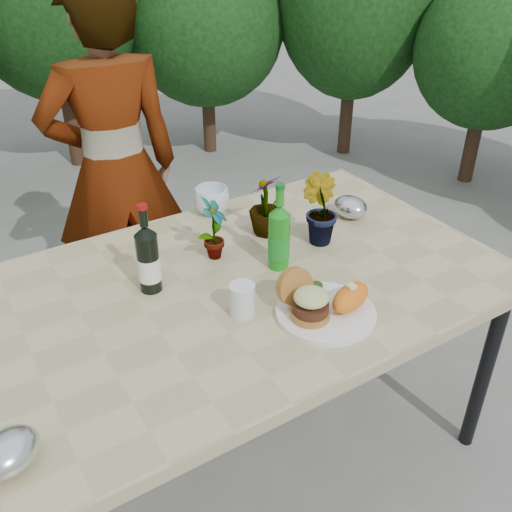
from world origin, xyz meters
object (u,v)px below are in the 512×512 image
patio_table (242,296)px  dinner_plate (326,312)px  person (115,171)px  wine_bottle (148,260)px

patio_table → dinner_plate: bearing=-67.5°
patio_table → dinner_plate: (0.11, -0.27, 0.06)m
person → dinner_plate: bearing=104.2°
dinner_plate → patio_table: bearing=112.5°
dinner_plate → wine_bottle: wine_bottle is taller
patio_table → wine_bottle: (-0.25, 0.10, 0.16)m
wine_bottle → person: 0.86m
dinner_plate → person: person is taller
patio_table → dinner_plate: size_ratio=5.71×
patio_table → wine_bottle: 0.32m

